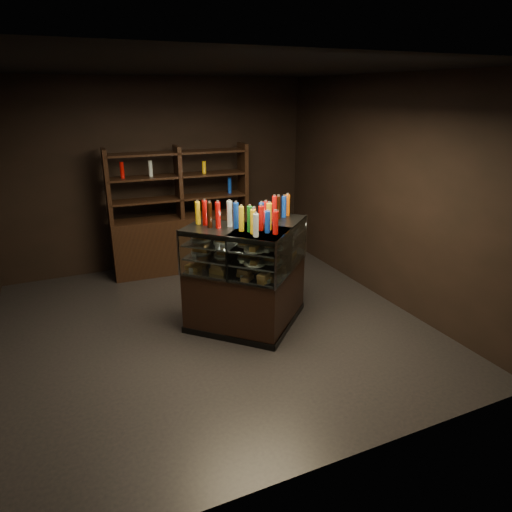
# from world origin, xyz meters

# --- Properties ---
(ground) EXTENTS (5.00, 5.00, 0.00)m
(ground) POSITION_xyz_m (0.00, 0.00, 0.00)
(ground) COLOR black
(ground) RESTS_ON ground
(room_shell) EXTENTS (5.02, 5.02, 3.01)m
(room_shell) POSITION_xyz_m (0.00, 0.00, 1.94)
(room_shell) COLOR black
(room_shell) RESTS_ON ground
(display_case) EXTENTS (1.70, 1.27, 1.31)m
(display_case) POSITION_xyz_m (0.45, -0.21, 0.44)
(display_case) COLOR black
(display_case) RESTS_ON ground
(food_display) EXTENTS (1.35, 0.90, 0.41)m
(food_display) POSITION_xyz_m (0.45, -0.21, 1.01)
(food_display) COLOR #CB9348
(food_display) RESTS_ON display_case
(bottles_top) EXTENTS (1.18, 0.75, 0.30)m
(bottles_top) POSITION_xyz_m (0.45, -0.21, 1.44)
(bottles_top) COLOR #B20C0A
(bottles_top) RESTS_ON display_case
(potted_conifer) EXTENTS (0.32, 0.32, 0.68)m
(potted_conifer) POSITION_xyz_m (1.25, 0.49, 0.39)
(potted_conifer) COLOR black
(potted_conifer) RESTS_ON ground
(back_shelving) EXTENTS (2.19, 0.53, 2.00)m
(back_shelving) POSITION_xyz_m (0.20, 2.05, 0.61)
(back_shelving) COLOR black
(back_shelving) RESTS_ON ground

